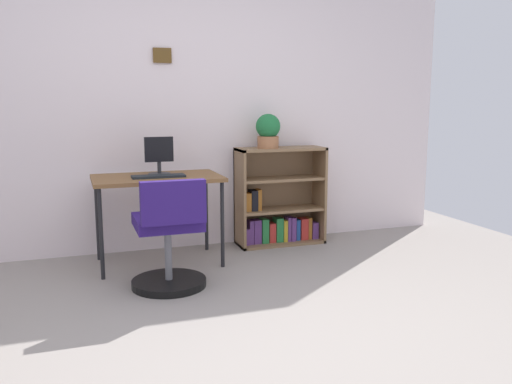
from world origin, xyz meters
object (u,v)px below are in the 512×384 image
at_px(office_chair, 169,241).
at_px(bookshelf_low, 278,202).
at_px(desk, 157,183).
at_px(potted_plant_on_shelf, 268,130).
at_px(keyboard, 158,176).
at_px(monitor, 159,156).

relative_size(office_chair, bookshelf_low, 0.90).
xyz_separation_m(desk, potted_plant_on_shelf, (1.01, 0.23, 0.38)).
xyz_separation_m(desk, keyboard, (0.00, -0.07, 0.07)).
bearing_deg(keyboard, office_chair, -92.59).
bearing_deg(potted_plant_on_shelf, keyboard, -163.48).
height_order(keyboard, office_chair, office_chair).
bearing_deg(potted_plant_on_shelf, bookshelf_low, 24.41).
bearing_deg(desk, keyboard, -89.80).
xyz_separation_m(monitor, office_chair, (-0.06, -0.69, -0.51)).
bearing_deg(monitor, potted_plant_on_shelf, 9.16).
relative_size(desk, monitor, 3.27).
xyz_separation_m(monitor, keyboard, (-0.03, -0.14, -0.14)).
xyz_separation_m(desk, monitor, (0.03, 0.07, 0.20)).
xyz_separation_m(keyboard, potted_plant_on_shelf, (1.01, 0.30, 0.32)).
relative_size(monitor, bookshelf_low, 0.34).
distance_m(desk, keyboard, 0.10).
bearing_deg(bookshelf_low, desk, -165.92).
relative_size(desk, office_chair, 1.26).
bearing_deg(monitor, desk, -113.55).
distance_m(monitor, potted_plant_on_shelf, 1.01).
bearing_deg(bookshelf_low, keyboard, -162.64).
bearing_deg(desk, office_chair, -92.28).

